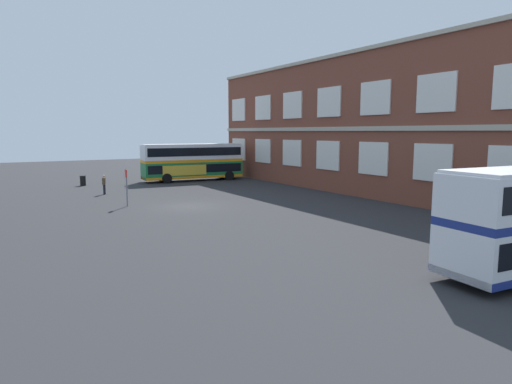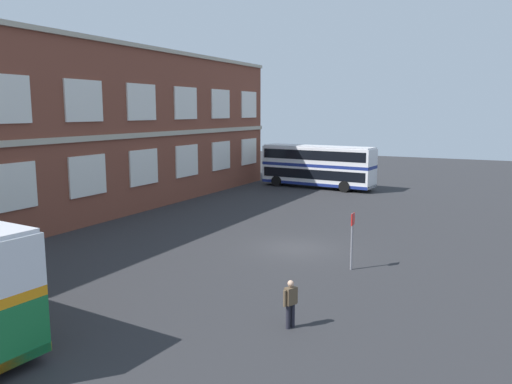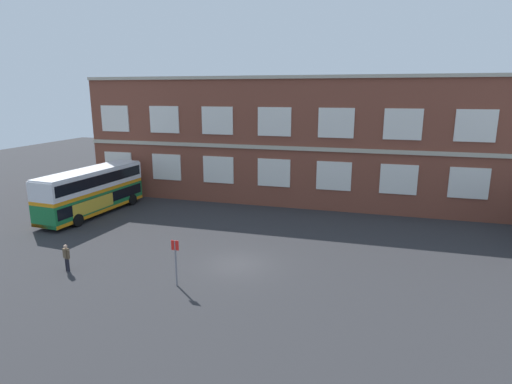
{
  "view_description": "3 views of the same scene",
  "coord_description": "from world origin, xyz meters",
  "px_view_note": "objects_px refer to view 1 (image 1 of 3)",
  "views": [
    {
      "loc": [
        30.08,
        -12.3,
        5.4
      ],
      "look_at": [
        4.23,
        3.22,
        1.33
      ],
      "focal_mm": 31.34,
      "sensor_mm": 36.0,
      "label": 1
    },
    {
      "loc": [
        -25.04,
        -10.29,
        7.38
      ],
      "look_at": [
        -0.59,
        2.13,
        3.02
      ],
      "focal_mm": 35.84,
      "sensor_mm": 36.0,
      "label": 2
    },
    {
      "loc": [
        7.96,
        -23.61,
        10.69
      ],
      "look_at": [
        -0.01,
        4.19,
        3.76
      ],
      "focal_mm": 29.54,
      "sensor_mm": 36.0,
      "label": 3
    }
  ],
  "objects_px": {
    "waiting_passenger": "(104,184)",
    "bus_stand_flag": "(127,184)",
    "station_litter_bin": "(83,181)",
    "double_decker_near": "(193,161)"
  },
  "relations": [
    {
      "from": "bus_stand_flag",
      "to": "station_litter_bin",
      "type": "height_order",
      "value": "bus_stand_flag"
    },
    {
      "from": "waiting_passenger",
      "to": "station_litter_bin",
      "type": "distance_m",
      "value": 7.65
    },
    {
      "from": "double_decker_near",
      "to": "station_litter_bin",
      "type": "height_order",
      "value": "double_decker_near"
    },
    {
      "from": "waiting_passenger",
      "to": "bus_stand_flag",
      "type": "xyz_separation_m",
      "value": [
        7.31,
        0.02,
        0.7
      ]
    },
    {
      "from": "double_decker_near",
      "to": "waiting_passenger",
      "type": "bearing_deg",
      "value": -60.25
    },
    {
      "from": "double_decker_near",
      "to": "station_litter_bin",
      "type": "distance_m",
      "value": 11.58
    },
    {
      "from": "waiting_passenger",
      "to": "station_litter_bin",
      "type": "bearing_deg",
      "value": -176.78
    },
    {
      "from": "bus_stand_flag",
      "to": "station_litter_bin",
      "type": "relative_size",
      "value": 2.62
    },
    {
      "from": "double_decker_near",
      "to": "waiting_passenger",
      "type": "distance_m",
      "value": 12.68
    },
    {
      "from": "station_litter_bin",
      "to": "waiting_passenger",
      "type": "bearing_deg",
      "value": 3.22
    }
  ]
}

